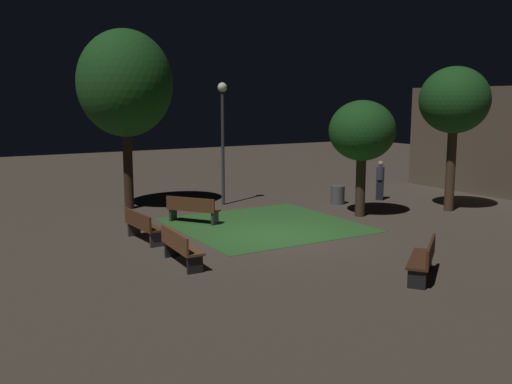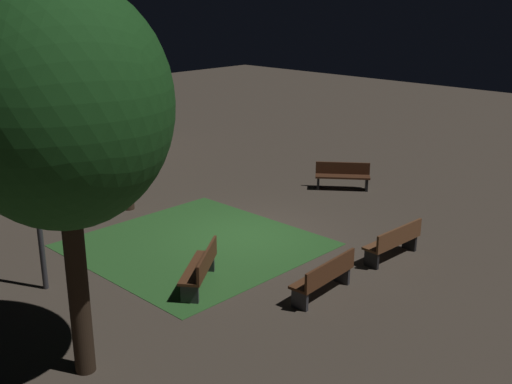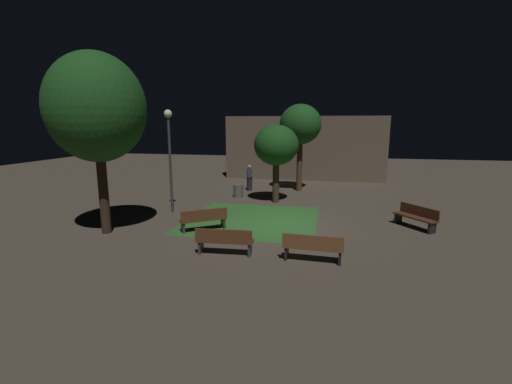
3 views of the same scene
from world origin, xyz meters
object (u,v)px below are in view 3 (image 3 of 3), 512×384
Objects in this scene: bench_by_lamp at (204,219)px; trash_bin at (238,191)px; bench_front_right at (224,240)px; tree_lawn_side at (276,146)px; tree_back_left at (300,125)px; bench_front_left at (313,247)px; tree_right_canopy at (96,109)px; lamp_post_near_wall at (169,144)px; bench_path_side at (416,216)px; pedestrian at (250,177)px.

trash_bin is (-0.32, 6.38, -0.12)m from bench_by_lamp.
bench_front_right is 1.05× the size of bench_by_lamp.
bench_front_right is at bearing -93.03° from tree_lawn_side.
trash_bin is at bearing 102.08° from bench_front_right.
bench_by_lamp is 0.43× the size of tree_lawn_side.
trash_bin is at bearing -139.93° from tree_back_left.
tree_back_left is at bearing 40.07° from trash_bin.
bench_front_right is 0.45× the size of tree_lawn_side.
bench_front_right is at bearing -56.00° from bench_by_lamp.
bench_front_left is 0.28× the size of tree_right_canopy.
bench_front_left is 8.65m from lamp_post_near_wall.
bench_path_side is at bearing 33.66° from bench_front_right.
pedestrian is at bearing 68.73° from lamp_post_near_wall.
tree_right_canopy is at bearing 165.94° from bench_front_right.
trash_bin is (3.24, 7.37, -4.26)m from tree_right_canopy.
bench_path_side is 12.77m from tree_right_canopy.
bench_by_lamp is (-8.12, -2.12, 0.00)m from bench_path_side.
bench_front_left is 1.06× the size of bench_path_side.
bench_path_side is 2.39× the size of trash_bin.
lamp_post_near_wall reaches higher than trash_bin.
tree_right_canopy reaches higher than bench_path_side.
tree_right_canopy is at bearing -113.69° from trash_bin.
pedestrian is (2.33, 5.99, -2.33)m from lamp_post_near_wall.
bench_front_right is 2.54× the size of trash_bin.
lamp_post_near_wall is (-6.75, 4.70, 2.70)m from bench_front_left.
tree_right_canopy is at bearing -122.55° from tree_back_left.
bench_front_left is at bearing -131.16° from bench_path_side.
bench_path_side is 8.39m from bench_by_lamp.
trash_bin is (-2.26, 0.82, -2.60)m from tree_lawn_side.
tree_lawn_side is at bearing 150.89° from bench_path_side.
tree_back_left is 5.51m from trash_bin.
tree_right_canopy is 1.40× the size of lamp_post_near_wall.
trash_bin is 0.45× the size of pedestrian.
tree_back_left is (-1.43, 11.32, 3.51)m from bench_front_left.
pedestrian is at bearing 98.86° from bench_front_right.
tree_right_canopy is at bearing -109.97° from pedestrian.
lamp_post_near_wall reaches higher than bench_path_side.
bench_by_lamp is at bearing -87.11° from trash_bin.
tree_right_canopy is (-7.84, 1.27, 4.14)m from bench_front_left.
bench_front_left is at bearing -67.53° from pedestrian.
lamp_post_near_wall is 5.31m from trash_bin.
bench_path_side is 0.99× the size of bench_by_lamp.
bench_front_right is 11.92m from tree_back_left.
bench_front_right is 0.39× the size of lamp_post_near_wall.
bench_by_lamp is at bearing -44.57° from lamp_post_near_wall.
trash_bin is at bearing 153.23° from bench_path_side.
bench_front_right and bench_front_left have the same top height.
bench_front_right is at bearing -49.61° from lamp_post_near_wall.
bench_path_side is (3.84, 4.39, 0.00)m from bench_front_left.
lamp_post_near_wall is 2.92× the size of pedestrian.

